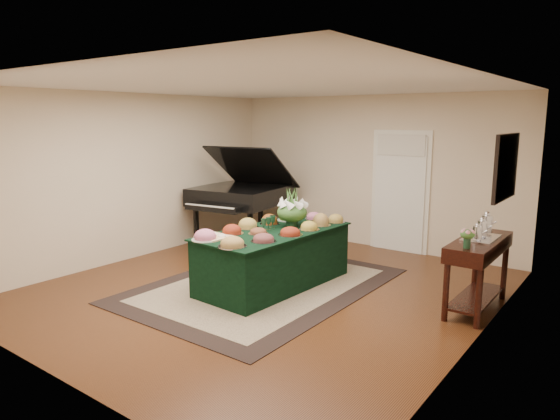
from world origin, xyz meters
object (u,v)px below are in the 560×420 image
Objects in this scene: floral_centerpiece at (292,208)px; grand_piano at (241,194)px; buffet_table at (274,258)px; mahogany_sideboard at (479,255)px.

grand_piano reaches higher than floral_centerpiece.
mahogany_sideboard reaches higher than buffet_table.
grand_piano is at bearing 140.96° from buffet_table.
buffet_table is at bearing -162.73° from mahogany_sideboard.
mahogany_sideboard is (2.45, 0.41, -0.37)m from floral_centerpiece.
grand_piano is at bearing 148.36° from floral_centerpiece.
grand_piano is (-1.99, 1.62, 0.52)m from buffet_table.
mahogany_sideboard is at bearing -10.64° from grand_piano.
grand_piano is at bearing 169.36° from mahogany_sideboard.
mahogany_sideboard is (4.49, -0.84, -0.23)m from grand_piano.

